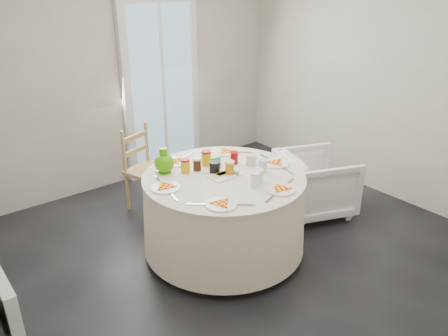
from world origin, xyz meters
TOP-DOWN VIEW (x-y plane):
  - floor at (0.00, 0.00)m, footprint 4.00×4.00m
  - wall_back at (0.00, 2.00)m, footprint 4.00×0.02m
  - wall_right at (2.00, 0.00)m, footprint 0.02×4.00m
  - glass_door at (0.40, 1.95)m, footprint 1.00×0.08m
  - table at (-0.13, 0.10)m, footprint 1.41×1.41m
  - wooden_chair at (-0.25, 1.20)m, footprint 0.50×0.49m
  - armchair at (1.04, 0.06)m, footprint 0.85×0.88m
  - place_settings at (-0.13, 0.10)m, footprint 1.63×1.63m
  - jar_cluster at (-0.13, 0.30)m, footprint 0.56×0.36m
  - butter_tub at (-0.02, 0.41)m, footprint 0.14×0.11m
  - green_pitcher at (-0.48, 0.47)m, footprint 0.18×0.18m
  - cheese_platter at (-0.13, 0.09)m, footprint 0.27×0.18m
  - mugs_glasses at (0.02, 0.07)m, footprint 0.80×0.80m

SIDE VIEW (x-z plane):
  - floor at x=0.00m, z-range 0.00..0.00m
  - table at x=-0.13m, z-range 0.02..0.73m
  - armchair at x=1.04m, z-range 0.04..0.74m
  - wooden_chair at x=-0.25m, z-range 0.03..0.91m
  - place_settings at x=-0.13m, z-range 0.76..0.78m
  - cheese_platter at x=-0.13m, z-range 0.75..0.79m
  - butter_tub at x=-0.02m, z-range 0.76..0.81m
  - mugs_glasses at x=0.02m, z-range 0.75..0.87m
  - jar_cluster at x=-0.13m, z-range 0.74..0.90m
  - green_pitcher at x=-0.48m, z-range 0.76..0.98m
  - glass_door at x=0.40m, z-range 0.00..2.10m
  - wall_back at x=0.00m, z-range 0.00..2.60m
  - wall_right at x=2.00m, z-range 0.00..2.60m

